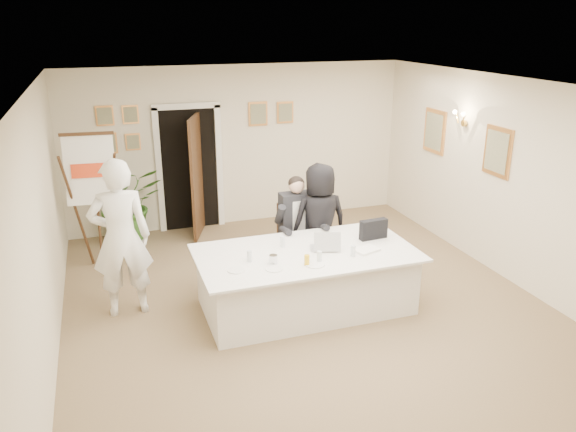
% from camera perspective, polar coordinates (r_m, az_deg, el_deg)
% --- Properties ---
extents(floor, '(7.00, 7.00, 0.00)m').
position_cam_1_polar(floor, '(7.32, 2.07, -9.33)').
color(floor, olive).
rests_on(floor, ground).
extents(ceiling, '(6.00, 7.00, 0.02)m').
position_cam_1_polar(ceiling, '(6.46, 2.38, 13.00)').
color(ceiling, white).
rests_on(ceiling, wall_back).
extents(wall_back, '(6.00, 0.10, 2.80)m').
position_cam_1_polar(wall_back, '(9.99, -4.99, 7.10)').
color(wall_back, beige).
rests_on(wall_back, floor).
extents(wall_front, '(6.00, 0.10, 2.80)m').
position_cam_1_polar(wall_front, '(4.00, 20.89, -14.03)').
color(wall_front, beige).
rests_on(wall_front, floor).
extents(wall_left, '(0.10, 7.00, 2.80)m').
position_cam_1_polar(wall_left, '(6.39, -23.82, -1.68)').
color(wall_left, beige).
rests_on(wall_left, floor).
extents(wall_right, '(0.10, 7.00, 2.80)m').
position_cam_1_polar(wall_right, '(8.28, 22.04, 3.14)').
color(wall_right, beige).
rests_on(wall_right, floor).
extents(doorway, '(1.14, 0.86, 2.20)m').
position_cam_1_polar(doorway, '(9.74, -9.73, 4.41)').
color(doorway, black).
rests_on(doorway, floor).
extents(pictures_back_wall, '(3.40, 0.06, 0.80)m').
position_cam_1_polar(pictures_back_wall, '(9.72, -9.66, 9.26)').
color(pictures_back_wall, '#E59A4E').
rests_on(pictures_back_wall, wall_back).
extents(pictures_right_wall, '(0.06, 2.20, 0.80)m').
position_cam_1_polar(pictures_right_wall, '(9.09, 17.35, 7.32)').
color(pictures_right_wall, '#E59A4E').
rests_on(pictures_right_wall, wall_right).
extents(wall_sconce, '(0.20, 0.30, 0.24)m').
position_cam_1_polar(wall_sconce, '(8.99, 17.20, 9.48)').
color(wall_sconce, gold).
rests_on(wall_sconce, wall_right).
extents(conference_table, '(2.73, 1.46, 0.78)m').
position_cam_1_polar(conference_table, '(7.17, 1.82, -6.46)').
color(conference_table, white).
rests_on(conference_table, floor).
extents(seated_man, '(0.67, 0.71, 1.47)m').
position_cam_1_polar(seated_man, '(7.99, 0.94, -1.00)').
color(seated_man, black).
rests_on(seated_man, floor).
extents(flip_chart, '(0.71, 0.47, 1.99)m').
position_cam_1_polar(flip_chart, '(8.67, -18.98, 0.86)').
color(flip_chart, black).
rests_on(flip_chart, floor).
extents(standing_man, '(0.73, 0.48, 2.00)m').
position_cam_1_polar(standing_man, '(7.11, -16.63, -2.20)').
color(standing_man, white).
rests_on(standing_man, floor).
extents(standing_woman, '(0.82, 0.54, 1.65)m').
position_cam_1_polar(standing_woman, '(7.91, 3.23, -0.51)').
color(standing_woman, black).
rests_on(standing_woman, floor).
extents(potted_palm, '(1.23, 1.10, 1.27)m').
position_cam_1_polar(potted_palm, '(9.64, -16.03, 1.21)').
color(potted_palm, '#326622').
rests_on(potted_palm, floor).
extents(laptop, '(0.43, 0.44, 0.28)m').
position_cam_1_polar(laptop, '(7.06, 3.64, -2.28)').
color(laptop, '#B7BABC').
rests_on(laptop, conference_table).
extents(laptop_bag, '(0.38, 0.13, 0.26)m').
position_cam_1_polar(laptop_bag, '(7.45, 8.67, -1.34)').
color(laptop_bag, black).
rests_on(laptop_bag, conference_table).
extents(paper_stack, '(0.36, 0.30, 0.03)m').
position_cam_1_polar(paper_stack, '(7.09, 7.97, -3.43)').
color(paper_stack, white).
rests_on(paper_stack, conference_table).
extents(plate_left, '(0.21, 0.21, 0.01)m').
position_cam_1_polar(plate_left, '(6.52, -5.31, -5.50)').
color(plate_left, white).
rests_on(plate_left, conference_table).
extents(plate_mid, '(0.25, 0.25, 0.01)m').
position_cam_1_polar(plate_mid, '(6.52, -1.43, -5.40)').
color(plate_mid, white).
rests_on(plate_mid, conference_table).
extents(plate_near, '(0.27, 0.27, 0.01)m').
position_cam_1_polar(plate_near, '(6.64, 2.74, -4.93)').
color(plate_near, white).
rests_on(plate_near, conference_table).
extents(glass_a, '(0.06, 0.06, 0.14)m').
position_cam_1_polar(glass_a, '(6.72, -3.94, -4.10)').
color(glass_a, silver).
rests_on(glass_a, conference_table).
extents(glass_b, '(0.07, 0.07, 0.14)m').
position_cam_1_polar(glass_b, '(6.70, 3.20, -4.16)').
color(glass_b, silver).
rests_on(glass_b, conference_table).
extents(glass_c, '(0.08, 0.08, 0.14)m').
position_cam_1_polar(glass_c, '(6.90, 6.62, -3.54)').
color(glass_c, silver).
rests_on(glass_c, conference_table).
extents(glass_d, '(0.07, 0.07, 0.14)m').
position_cam_1_polar(glass_d, '(7.13, -0.56, -2.61)').
color(glass_d, silver).
rests_on(glass_d, conference_table).
extents(oj_glass, '(0.08, 0.08, 0.13)m').
position_cam_1_polar(oj_glass, '(6.61, 1.93, -4.52)').
color(oj_glass, gold).
rests_on(oj_glass, conference_table).
extents(steel_jug, '(0.12, 0.12, 0.11)m').
position_cam_1_polar(steel_jug, '(6.66, -1.50, -4.42)').
color(steel_jug, silver).
rests_on(steel_jug, conference_table).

